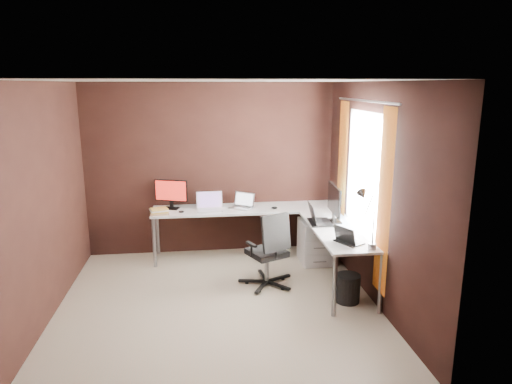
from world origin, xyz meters
TOP-DOWN VIEW (x-y plane):
  - room at (0.34, 0.07)m, footprint 3.60×3.60m
  - desk at (0.84, 1.04)m, footprint 2.65×2.25m
  - drawer_pedestal at (1.43, 1.15)m, footprint 0.42×0.50m
  - monitor_left at (-0.58, 1.60)m, footprint 0.46×0.21m
  - monitor_right at (1.54, 0.68)m, footprint 0.15×0.59m
  - laptop_white at (-0.04, 1.48)m, footprint 0.37×0.27m
  - laptop_silver at (0.44, 1.52)m, footprint 0.39×0.37m
  - laptop_black_big at (1.31, 0.66)m, footprint 0.30×0.41m
  - laptop_black_small at (1.46, -0.12)m, footprint 0.33×0.36m
  - book_stack at (-0.73, 1.33)m, footprint 0.28×0.25m
  - mouse_left at (-0.43, 1.35)m, footprint 0.09×0.08m
  - mouse_corner at (0.88, 1.39)m, footprint 0.10×0.08m
  - desk_lamp at (1.59, -0.28)m, footprint 0.20×0.24m
  - office_chair at (0.65, 0.46)m, footprint 0.55×0.58m
  - wastebasket at (1.50, -0.09)m, footprint 0.31×0.31m

SIDE VIEW (x-z plane):
  - wastebasket at x=1.50m, z-range 0.00..0.33m
  - office_chair at x=0.65m, z-range -0.20..0.76m
  - drawer_pedestal at x=1.43m, z-range 0.00..0.60m
  - desk at x=0.84m, z-range 0.31..1.04m
  - mouse_left at x=-0.43m, z-range 0.73..0.76m
  - mouse_corner at x=0.88m, z-range 0.73..0.77m
  - book_stack at x=-0.73m, z-range 0.73..0.81m
  - laptop_black_small at x=1.46m, z-range 0.67..0.88m
  - laptop_silver at x=0.44m, z-range 0.67..0.88m
  - laptop_white at x=-0.04m, z-range 0.66..0.90m
  - laptop_black_big at x=1.31m, z-range 0.66..0.91m
  - monitor_left at x=-0.58m, z-range 0.76..1.18m
  - monitor_right at x=1.54m, z-range 0.76..1.25m
  - desk_lamp at x=1.59m, z-range 0.81..1.47m
  - room at x=0.34m, z-range 0.03..2.53m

